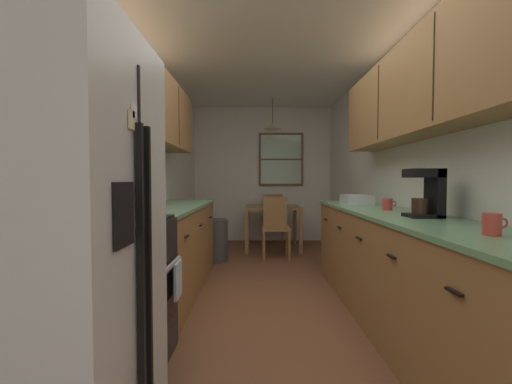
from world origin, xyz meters
TOP-DOWN VIEW (x-y plane):
  - ground_plane at (0.00, 1.00)m, footprint 12.00×12.00m
  - wall_left at (-1.35, 1.00)m, footprint 0.10×9.00m
  - wall_right at (1.35, 1.00)m, footprint 0.10×9.00m
  - wall_back at (0.00, 3.65)m, footprint 4.40×0.10m
  - ceiling_slab at (0.00, 1.00)m, footprint 4.40×9.00m
  - refrigerator at (-0.94, -1.25)m, footprint 0.75×0.72m
  - stove_range at (-0.99, -0.56)m, footprint 0.66×0.61m
  - microwave_over_range at (-1.11, -0.56)m, footprint 0.39×0.62m
  - counter_left at (-1.00, 0.76)m, footprint 0.64×2.03m
  - upper_cabinets_left at (-1.14, 0.71)m, footprint 0.33×2.11m
  - counter_right at (1.00, 0.01)m, footprint 0.64×3.03m
  - upper_cabinets_right at (1.14, -0.04)m, footprint 0.33×2.71m
  - dining_table at (0.16, 2.88)m, footprint 0.91×0.84m
  - dining_chair_near at (0.17, 2.25)m, footprint 0.40×0.40m
  - dining_chair_far at (0.19, 3.51)m, footprint 0.41×0.41m
  - pendant_light at (0.16, 2.88)m, footprint 0.29×0.29m
  - back_window at (0.35, 3.58)m, footprint 0.84×0.05m
  - trash_bin at (-0.70, 2.03)m, footprint 0.34×0.34m
  - storage_canister at (-1.00, 0.01)m, footprint 0.11×0.11m
  - dish_towel at (-0.64, -0.40)m, footprint 0.02×0.16m
  - coffee_maker at (1.07, -0.28)m, footprint 0.22×0.18m
  - mug_by_coffeemaker at (1.02, 0.27)m, footprint 0.12×0.08m
  - mug_spare at (0.98, -1.01)m, footprint 0.11×0.08m
  - dish_rack at (0.97, 0.96)m, footprint 0.28×0.34m
  - table_serving_bowl at (0.24, 2.91)m, footprint 0.17×0.17m

SIDE VIEW (x-z plane):
  - ground_plane at x=0.00m, z-range 0.00..0.00m
  - trash_bin at x=-0.70m, z-range 0.00..0.60m
  - counter_right at x=1.00m, z-range 0.00..0.90m
  - counter_left at x=-1.00m, z-range 0.00..0.90m
  - stove_range at x=-0.99m, z-range -0.08..1.02m
  - dish_towel at x=-0.64m, z-range 0.38..0.62m
  - dining_chair_near at x=0.17m, z-range 0.05..0.95m
  - dining_chair_far at x=0.19m, z-range 0.05..0.95m
  - dining_table at x=0.16m, z-range 0.25..0.97m
  - table_serving_bowl at x=0.24m, z-range 0.72..0.78m
  - refrigerator at x=-0.94m, z-range 0.00..1.73m
  - dish_rack at x=0.97m, z-range 0.90..1.00m
  - mug_by_coffeemaker at x=1.02m, z-range 0.90..1.00m
  - mug_spare at x=0.98m, z-range 0.90..1.01m
  - storage_canister at x=-1.00m, z-range 0.90..1.08m
  - coffee_maker at x=1.07m, z-range 0.91..1.24m
  - wall_left at x=-1.35m, z-range 0.00..2.55m
  - wall_right at x=1.35m, z-range 0.00..2.55m
  - wall_back at x=0.00m, z-range 0.00..2.55m
  - back_window at x=0.35m, z-range 1.06..2.06m
  - microwave_over_range at x=-1.11m, z-range 1.50..1.81m
  - upper_cabinets_right at x=1.14m, z-range 1.50..2.22m
  - upper_cabinets_left at x=-1.14m, z-range 1.52..2.22m
  - pendant_light at x=0.16m, z-range 1.81..2.34m
  - ceiling_slab at x=0.00m, z-range 2.55..2.63m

